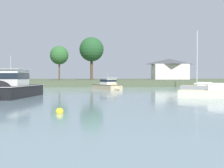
# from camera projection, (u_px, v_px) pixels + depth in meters

# --- Properties ---
(far_shore_bank) EXTENTS (220.74, 58.48, 1.24)m
(far_shore_bank) POSITION_uv_depth(u_px,v_px,m) (130.00, 82.00, 91.92)
(far_shore_bank) COLOR #4C563D
(far_shore_bank) RESTS_ON ground
(cruiser_black) EXTENTS (4.94, 10.98, 5.71)m
(cruiser_black) POSITION_uv_depth(u_px,v_px,m) (9.00, 92.00, 31.88)
(cruiser_black) COLOR black
(cruiser_black) RESTS_ON ground
(sailboat_cream) EXTENTS (9.20, 5.15, 12.20)m
(sailboat_cream) POSITION_uv_depth(u_px,v_px,m) (222.00, 95.00, 31.96)
(sailboat_cream) COLOR beige
(sailboat_cream) RESTS_ON ground
(sailboat_grey) EXTENTS (6.68, 4.87, 10.70)m
(sailboat_grey) POSITION_uv_depth(u_px,v_px,m) (200.00, 88.00, 54.61)
(sailboat_grey) COLOR gray
(sailboat_grey) RESTS_ON ground
(cruiser_sand) EXTENTS (5.45, 7.32, 3.49)m
(cruiser_sand) POSITION_uv_depth(u_px,v_px,m) (109.00, 87.00, 51.60)
(cruiser_sand) COLOR tan
(cruiser_sand) RESTS_ON ground
(mooring_buoy_yellow) EXTENTS (0.49, 0.49, 0.54)m
(mooring_buoy_yellow) POSITION_uv_depth(u_px,v_px,m) (60.00, 112.00, 18.80)
(mooring_buoy_yellow) COLOR yellow
(mooring_buoy_yellow) RESTS_ON ground
(shore_tree_inland_c) EXTENTS (4.78, 4.78, 8.79)m
(shore_tree_inland_c) POSITION_uv_depth(u_px,v_px,m) (59.00, 55.00, 79.40)
(shore_tree_inland_c) COLOR brown
(shore_tree_inland_c) RESTS_ON far_shore_bank
(shore_tree_far_left) EXTENTS (6.89, 6.89, 12.08)m
(shore_tree_far_left) POSITION_uv_depth(u_px,v_px,m) (92.00, 49.00, 87.38)
(shore_tree_far_left) COLOR brown
(shore_tree_far_left) RESTS_ON far_shore_bank
(cottage_eastern) EXTENTS (11.16, 8.16, 6.37)m
(cottage_eastern) POSITION_uv_depth(u_px,v_px,m) (170.00, 69.00, 94.92)
(cottage_eastern) COLOR silver
(cottage_eastern) RESTS_ON far_shore_bank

